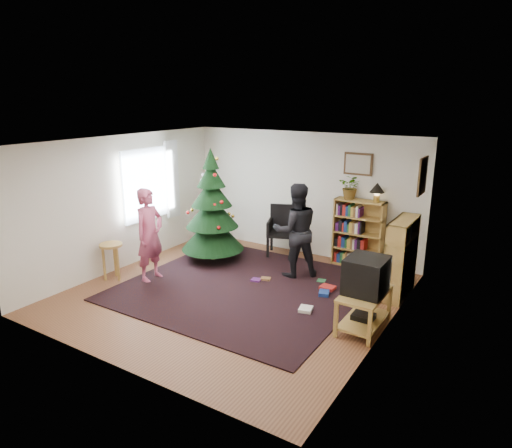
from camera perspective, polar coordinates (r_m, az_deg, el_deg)
The scene contains 23 objects.
floor at distance 7.70m, azimuth -2.83°, elevation -8.68°, with size 5.00×5.00×0.00m, color brown.
ceiling at distance 7.04m, azimuth -3.11°, elevation 10.17°, with size 5.00×5.00×0.00m, color white.
wall_back at distance 9.37m, azimuth 5.81°, elevation 3.79°, with size 5.00×0.02×2.50m, color silver.
wall_front at distance 5.52m, azimuth -18.02°, elevation -5.59°, with size 5.00×0.02×2.50m, color silver.
wall_left at distance 8.90m, azimuth -16.31°, elevation 2.59°, with size 0.02×5.00×2.50m, color silver.
wall_right at distance 6.25m, azimuth 16.25°, elevation -2.93°, with size 0.02×5.00×2.50m, color silver.
rug at distance 7.92m, azimuth -1.58°, elevation -7.85°, with size 3.80×3.60×0.02m, color black.
window_pane at distance 9.23m, azimuth -13.55°, elevation 4.83°, with size 0.04×1.20×1.40m, color silver.
curtain at distance 9.70m, azimuth -10.45°, elevation 5.52°, with size 0.06×0.35×1.60m, color silver.
picture_back at distance 8.79m, azimuth 12.65°, elevation 7.33°, with size 0.55×0.03×0.42m.
picture_right at distance 7.75m, azimuth 20.11°, elevation 5.65°, with size 0.03×0.50×0.60m.
christmas_tree at distance 8.96m, azimuth -5.51°, elevation 1.15°, with size 1.23×1.23×2.24m.
bookshelf_back at distance 8.90m, azimuth 12.67°, elevation -1.07°, with size 0.95×0.30×1.30m.
bookshelf_right at distance 7.76m, azimuth 17.68°, elevation -3.96°, with size 0.30×0.95×1.30m.
tv_stand at distance 6.68m, azimuth 13.35°, elevation -10.01°, with size 0.53×0.95×0.55m.
crt_tv at distance 6.49m, azimuth 13.59°, elevation -6.23°, with size 0.54×0.58×0.50m.
armchair at distance 9.42m, azimuth 3.57°, elevation -0.50°, with size 0.72×0.74×1.02m.
stool at distance 8.49m, azimuth -17.63°, elevation -3.33°, with size 0.40×0.40×0.66m.
person_standing at distance 8.20m, azimuth -13.15°, elevation -1.34°, with size 0.61×0.40×1.66m, color #AF4662.
person_by_chair at distance 8.17m, azimuth 4.99°, elevation -0.82°, with size 0.83×0.65×1.72m, color black.
potted_plant at distance 8.76m, azimuth 11.78°, elevation 4.56°, with size 0.42×0.36×0.46m, color gray.
table_lamp at distance 8.60m, azimuth 14.90°, elevation 4.25°, with size 0.27×0.27×0.36m.
floor_clutter at distance 7.82m, azimuth 6.41°, elevation -8.05°, with size 1.96×1.40×0.08m.
Camera 1 is at (4.02, -5.74, 3.19)m, focal length 32.00 mm.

